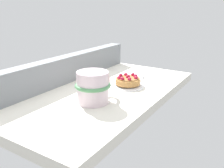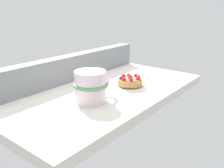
{
  "view_description": "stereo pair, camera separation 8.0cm",
  "coord_description": "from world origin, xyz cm",
  "px_view_note": "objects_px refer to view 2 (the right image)",
  "views": [
    {
      "loc": [
        -65.13,
        -45.12,
        28.29
      ],
      "look_at": [
        -1.35,
        -4.58,
        3.29
      ],
      "focal_mm": 39.3,
      "sensor_mm": 36.0,
      "label": 1
    },
    {
      "loc": [
        -60.52,
        -51.59,
        28.29
      ],
      "look_at": [
        -1.35,
        -4.58,
        3.29
      ],
      "focal_mm": 39.3,
      "sensor_mm": 36.0,
      "label": 2
    }
  ],
  "objects_px": {
    "coffee_mug": "(91,86)",
    "dessert_fork": "(149,77)",
    "raspberry_tart": "(130,81)",
    "dessert_plate": "(130,86)"
  },
  "relations": [
    {
      "from": "dessert_plate",
      "to": "dessert_fork",
      "type": "distance_m",
      "value": 0.14
    },
    {
      "from": "coffee_mug",
      "to": "dessert_fork",
      "type": "bearing_deg",
      "value": -2.29
    },
    {
      "from": "raspberry_tart",
      "to": "coffee_mug",
      "type": "distance_m",
      "value": 0.19
    },
    {
      "from": "dessert_plate",
      "to": "raspberry_tart",
      "type": "bearing_deg",
      "value": 39.14
    },
    {
      "from": "dessert_fork",
      "to": "coffee_mug",
      "type": "bearing_deg",
      "value": 177.71
    },
    {
      "from": "raspberry_tart",
      "to": "dessert_fork",
      "type": "height_order",
      "value": "raspberry_tart"
    },
    {
      "from": "raspberry_tart",
      "to": "dessert_fork",
      "type": "distance_m",
      "value": 0.14
    },
    {
      "from": "dessert_plate",
      "to": "coffee_mug",
      "type": "bearing_deg",
      "value": 175.39
    },
    {
      "from": "raspberry_tart",
      "to": "coffee_mug",
      "type": "bearing_deg",
      "value": 175.42
    },
    {
      "from": "dessert_plate",
      "to": "dessert_fork",
      "type": "relative_size",
      "value": 0.82
    }
  ]
}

